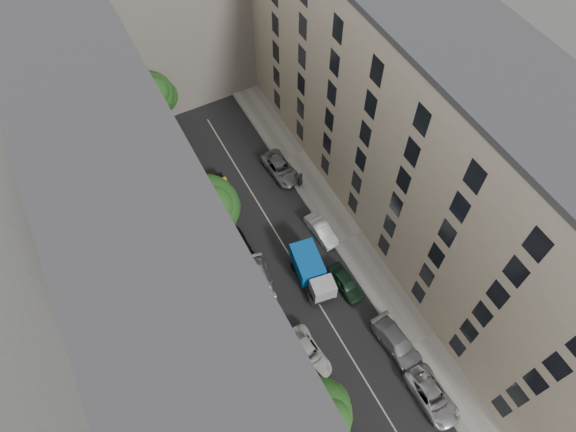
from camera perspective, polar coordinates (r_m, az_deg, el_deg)
ground at (r=45.43m, az=0.74°, el=-5.32°), size 120.00×120.00×0.00m
road_surface at (r=45.42m, az=0.74°, el=-5.31°), size 8.00×44.00×0.02m
sidewalk_left at (r=44.40m, az=-5.59°, el=-8.15°), size 3.00×44.00×0.15m
sidewalk_right at (r=46.96m, az=6.67°, el=-2.49°), size 3.00×44.00×0.15m
building_left at (r=35.40m, az=-15.03°, el=-4.70°), size 8.00×44.00×20.00m
building_right at (r=41.47m, az=14.54°, el=7.78°), size 8.00×44.00×20.00m
building_endcap at (r=57.17m, az=-13.59°, el=21.96°), size 18.00×12.00×18.00m
tarp_truck at (r=43.65m, az=2.64°, el=-6.09°), size 2.78×5.46×2.40m
car_left_1 at (r=40.51m, az=4.08°, el=-19.58°), size 2.25×4.68×1.48m
car_left_2 at (r=41.51m, az=2.19°, el=-15.02°), size 2.46×4.84×1.31m
car_left_3 at (r=43.94m, az=-3.13°, el=-7.21°), size 2.70×5.00×1.38m
car_left_4 at (r=45.67m, az=-5.27°, el=-3.41°), size 1.65×4.08×1.39m
car_left_5 at (r=49.12m, az=-7.48°, el=2.57°), size 1.95×4.54×1.46m
car_right_0 at (r=41.92m, az=15.73°, el=-18.73°), size 2.28×4.91×1.36m
car_right_1 at (r=42.55m, az=12.02°, el=-13.66°), size 2.41×5.15×1.45m
car_right_2 at (r=44.10m, az=6.44°, el=-7.38°), size 1.77×3.96×1.32m
car_right_3 at (r=46.53m, az=3.73°, el=-1.58°), size 1.67×4.01×1.29m
car_right_4 at (r=50.61m, az=-0.85°, el=5.31°), size 2.56×4.94×1.33m
tree_near at (r=34.87m, az=3.40°, el=-21.25°), size 4.95×4.62×8.53m
tree_mid at (r=41.89m, az=-8.82°, el=0.79°), size 5.64×5.41×8.69m
tree_far at (r=52.26m, az=-14.75°, el=12.74°), size 4.80×4.44×7.79m
lamp_post at (r=39.66m, az=-2.06°, el=-9.31°), size 0.36×0.36×5.95m
pedestrian at (r=49.22m, az=1.37°, el=4.05°), size 0.79×0.67×1.86m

